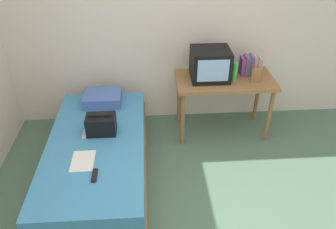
# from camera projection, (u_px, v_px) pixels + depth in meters

# --- Properties ---
(wall_back) EXTENTS (5.20, 0.10, 2.60)m
(wall_back) POSITION_uv_depth(u_px,v_px,m) (167.00, 22.00, 3.92)
(wall_back) COLOR beige
(wall_back) RESTS_ON ground
(bed) EXTENTS (1.00, 2.00, 0.49)m
(bed) POSITION_uv_depth(u_px,v_px,m) (98.00, 160.00, 3.45)
(bed) COLOR olive
(bed) RESTS_ON ground
(desk) EXTENTS (1.16, 0.60, 0.75)m
(desk) POSITION_uv_depth(u_px,v_px,m) (224.00, 86.00, 3.94)
(desk) COLOR olive
(desk) RESTS_ON ground
(tv) EXTENTS (0.44, 0.39, 0.36)m
(tv) POSITION_uv_depth(u_px,v_px,m) (210.00, 64.00, 3.80)
(tv) COLOR black
(tv) RESTS_ON desk
(water_bottle) EXTENTS (0.07, 0.07, 0.23)m
(water_bottle) POSITION_uv_depth(u_px,v_px,m) (235.00, 72.00, 3.77)
(water_bottle) COLOR green
(water_bottle) RESTS_ON desk
(book_row) EXTENTS (0.25, 0.16, 0.24)m
(book_row) POSITION_uv_depth(u_px,v_px,m) (251.00, 65.00, 3.93)
(book_row) COLOR #7A3D89
(book_row) RESTS_ON desk
(picture_frame) EXTENTS (0.11, 0.02, 0.16)m
(picture_frame) POSITION_uv_depth(u_px,v_px,m) (256.00, 76.00, 3.77)
(picture_frame) COLOR olive
(picture_frame) RESTS_ON desk
(pillow) EXTENTS (0.43, 0.35, 0.13)m
(pillow) POSITION_uv_depth(u_px,v_px,m) (103.00, 98.00, 3.89)
(pillow) COLOR #4766AD
(pillow) RESTS_ON bed
(handbag) EXTENTS (0.30, 0.20, 0.23)m
(handbag) POSITION_uv_depth(u_px,v_px,m) (101.00, 124.00, 3.38)
(handbag) COLOR black
(handbag) RESTS_ON bed
(magazine) EXTENTS (0.21, 0.29, 0.01)m
(magazine) POSITION_uv_depth(u_px,v_px,m) (83.00, 161.00, 3.06)
(magazine) COLOR white
(magazine) RESTS_ON bed
(remote_dark) EXTENTS (0.04, 0.16, 0.02)m
(remote_dark) POSITION_uv_depth(u_px,v_px,m) (95.00, 175.00, 2.89)
(remote_dark) COLOR black
(remote_dark) RESTS_ON bed
(remote_silver) EXTENTS (0.04, 0.14, 0.02)m
(remote_silver) POSITION_uv_depth(u_px,v_px,m) (85.00, 134.00, 3.39)
(remote_silver) COLOR #B7B7BC
(remote_silver) RESTS_ON bed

